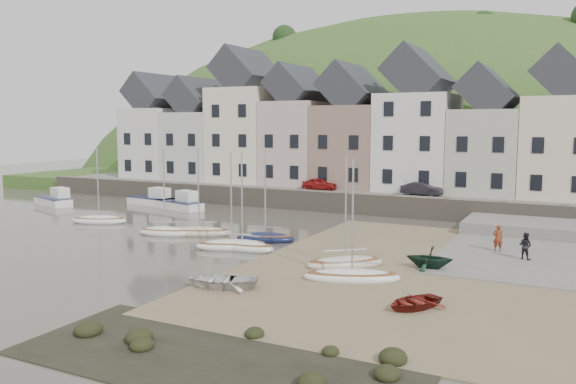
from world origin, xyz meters
The scene contains 27 objects.
ground centered at (0.00, 0.00, 0.00)m, with size 160.00×160.00×0.00m, color #4E493D.
quay_land centered at (0.00, 32.00, 0.75)m, with size 90.00×30.00×1.50m, color #395823.
quay_street centered at (0.00, 20.50, 1.55)m, with size 70.00×7.00×0.10m, color slate.
seawall centered at (0.00, 17.00, 0.90)m, with size 70.00×1.20×1.80m, color slate.
beach centered at (11.00, 0.00, 0.03)m, with size 18.00×26.00×0.06m, color #766247.
slipway centered at (15.00, 8.00, 0.06)m, with size 8.00×18.00×0.12m, color slate.
hillside centered at (-5.00, 60.00, -17.99)m, with size 134.40×84.00×84.00m.
townhouse_terrace centered at (1.76, 24.00, 7.32)m, with size 61.05×8.00×13.93m.
sailboat_0 centered at (-15.29, 3.17, 0.26)m, with size 4.62×3.11×6.32m.
sailboat_1 centered at (-7.49, 1.60, 0.27)m, with size 4.18×2.46×6.32m.
sailboat_2 centered at (-5.31, 2.64, 0.26)m, with size 4.78×3.15×6.32m.
sailboat_3 centered at (-0.10, -0.05, 0.26)m, with size 4.42×1.52×6.32m.
sailboat_4 centered at (-0.81, -0.17, 0.26)m, with size 4.66×3.48×6.32m.
sailboat_5 centered at (-0.10, 2.88, 0.27)m, with size 4.24×2.61×6.32m.
sailboat_6 centered at (8.56, -3.75, 0.26)m, with size 5.08×3.27×6.32m.
sailboat_7 centered at (7.22, -1.27, 0.26)m, with size 4.29×3.98×6.32m.
motorboat_0 centered at (-18.17, 13.19, 0.58)m, with size 5.68×2.56×1.70m.
motorboat_1 centered at (-26.72, 8.86, 0.58)m, with size 5.39×3.25×1.70m.
motorboat_2 centered at (-14.33, 12.31, 0.58)m, with size 5.66×3.13×1.70m.
rowboat_white centered at (3.50, -7.78, 0.41)m, with size 2.44×3.41×0.71m, color silver.
rowboat_green centered at (11.48, 0.19, 0.70)m, with size 2.08×2.41×1.27m, color black.
rowboat_red centered at (12.48, -6.78, 0.34)m, with size 1.92×2.69×0.56m, color maroon.
person_red centered at (14.18, 6.20, 0.93)m, with size 0.59×0.39×1.61m, color maroon.
person_dark centered at (15.85, 4.71, 0.89)m, with size 0.75×0.58×1.54m, color black.
car_left centered at (-3.53, 19.50, 2.16)m, with size 1.32×3.29×1.12m, color maroon.
car_right centered at (6.14, 19.50, 2.18)m, with size 1.23×3.53×1.16m, color black.
shore_rocks centered at (8.52, -14.85, 0.10)m, with size 14.00×6.00×0.65m.
Camera 1 is at (18.60, -30.49, 7.84)m, focal length 36.35 mm.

